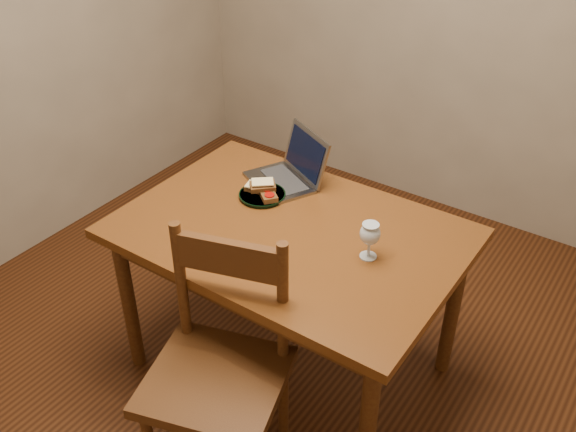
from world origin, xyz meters
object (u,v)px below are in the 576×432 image
Objects in this scene: chair at (218,363)px; milk_glass at (369,241)px; laptop at (292,169)px; plate at (262,195)px; table at (290,247)px.

milk_glass is at bearing 48.52° from chair.
laptop is at bearing 90.95° from chair.
laptop is (-0.53, 0.29, -0.02)m from milk_glass.
laptop is at bearing 151.40° from milk_glass.
chair is at bearing -65.84° from plate.
laptop is (-0.20, 0.31, 0.14)m from table.
milk_glass is at bearing 2.90° from table.
chair is 0.68m from milk_glass.
chair is 2.91× the size of plate.
plate is 0.57m from milk_glass.
table is 0.27m from plate.
chair is at bearing -45.18° from laptop.
chair reaches higher than milk_glass.
laptop is at bearing 123.17° from table.
table is at bearing -29.15° from plate.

